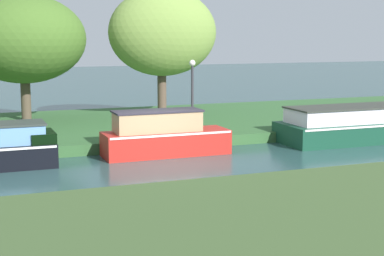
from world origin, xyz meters
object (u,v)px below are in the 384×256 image
at_px(mooring_post_near, 40,135).
at_px(red_barge, 164,136).
at_px(forest_narrowboat, 377,124).
at_px(lamp_post, 192,87).
at_px(willow_tree_centre, 24,39).
at_px(willow_tree_right, 163,33).

bearing_deg(mooring_post_near, red_barge, -19.31).
xyz_separation_m(forest_narrowboat, lamp_post, (-7.21, 1.94, 1.56)).
xyz_separation_m(willow_tree_centre, mooring_post_near, (-0.19, -6.11, -3.23)).
xyz_separation_m(red_barge, willow_tree_centre, (-3.86, 7.53, 3.29)).
bearing_deg(red_barge, willow_tree_right, 71.71).
bearing_deg(mooring_post_near, willow_tree_centre, 88.23).
relative_size(willow_tree_centre, willow_tree_right, 0.94).
bearing_deg(forest_narrowboat, willow_tree_right, 133.05).
distance_m(forest_narrowboat, mooring_post_near, 13.15).
bearing_deg(red_barge, mooring_post_near, 160.69).
bearing_deg(willow_tree_centre, red_barge, -62.85).
xyz_separation_m(willow_tree_right, mooring_post_near, (-6.41, -5.72, -3.51)).
bearing_deg(lamp_post, red_barge, -133.15).
distance_m(willow_tree_right, lamp_post, 5.63).
bearing_deg(willow_tree_centre, mooring_post_near, -91.77).
relative_size(red_barge, lamp_post, 1.57).
distance_m(willow_tree_centre, mooring_post_near, 6.92).
relative_size(willow_tree_centre, mooring_post_near, 8.06).
xyz_separation_m(willow_tree_right, lamp_post, (-0.54, -5.20, -2.08)).
height_order(willow_tree_centre, lamp_post, willow_tree_centre).
height_order(willow_tree_right, mooring_post_near, willow_tree_right).
bearing_deg(red_barge, forest_narrowboat, -0.00).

